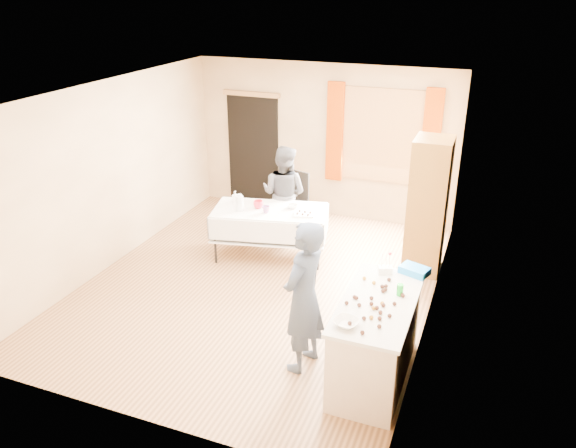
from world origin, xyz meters
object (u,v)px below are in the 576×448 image
at_px(party_table, 270,229).
at_px(chair, 293,213).
at_px(cabinet, 428,206).
at_px(counter, 376,340).
at_px(woman, 284,194).
at_px(girl, 304,297).

bearing_deg(party_table, chair, 78.92).
bearing_deg(cabinet, chair, 164.35).
distance_m(counter, woman, 3.54).
distance_m(chair, girl, 3.62).
bearing_deg(cabinet, counter, -92.20).
bearing_deg(chair, cabinet, 1.03).
bearing_deg(girl, party_table, -138.53).
bearing_deg(woman, girl, 120.64).
relative_size(cabinet, girl, 1.14).
distance_m(counter, party_table, 3.02).
bearing_deg(cabinet, girl, -107.63).
xyz_separation_m(cabinet, party_table, (-2.19, -0.41, -0.51)).
height_order(counter, girl, girl).
relative_size(party_table, girl, 1.08).
bearing_deg(counter, girl, -173.59).
bearing_deg(woman, cabinet, 179.75).
height_order(cabinet, girl, cabinet).
relative_size(cabinet, chair, 1.97).
bearing_deg(chair, counter, -40.05).
bearing_deg(counter, party_table, 133.61).
bearing_deg(counter, cabinet, 87.80).
bearing_deg(chair, party_table, -71.77).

